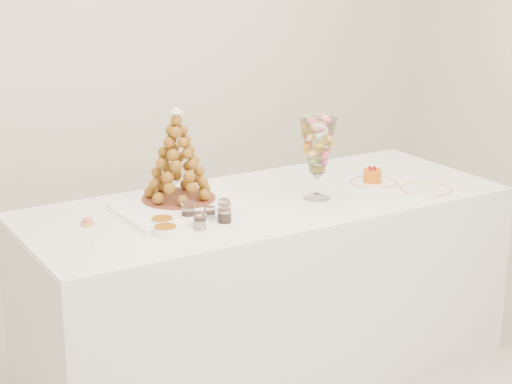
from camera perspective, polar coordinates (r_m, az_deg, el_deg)
buffet_table at (r=4.01m, az=0.66°, el=-6.29°), size 2.26×0.99×0.84m
lace_tray at (r=3.73m, az=-4.75°, el=-1.07°), size 0.59×0.46×0.02m
macaron_vase at (r=3.84m, az=4.14°, el=3.02°), size 0.17×0.17×0.37m
cake_plate at (r=4.14m, az=7.84°, el=0.59°), size 0.23×0.23×0.01m
spare_plate at (r=4.07m, az=11.26°, el=0.13°), size 0.25×0.25×0.01m
pink_tart at (r=3.60m, az=-11.16°, el=-1.97°), size 0.06×0.06×0.04m
verrine_a at (r=3.60m, az=-4.54°, el=-1.25°), size 0.06×0.06×0.08m
verrine_b at (r=3.57m, az=-3.13°, el=-1.48°), size 0.05×0.05×0.06m
verrine_c at (r=3.65m, az=-2.15°, el=-1.04°), size 0.06×0.06×0.07m
verrine_d at (r=3.49m, az=-3.76°, el=-1.93°), size 0.05×0.05×0.07m
verrine_e at (r=3.56m, az=-2.11°, el=-1.43°), size 0.06×0.06×0.08m
ramekin_back at (r=3.55m, az=-6.27°, el=-2.01°), size 0.10×0.10×0.03m
ramekin_front at (r=3.44m, az=-6.06°, el=-2.57°), size 0.10×0.10×0.03m
croquembouche at (r=3.78m, az=-5.26°, el=2.44°), size 0.33×0.33×0.41m
mousse_cake at (r=4.14m, az=7.76°, el=1.11°), size 0.09×0.09×0.08m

